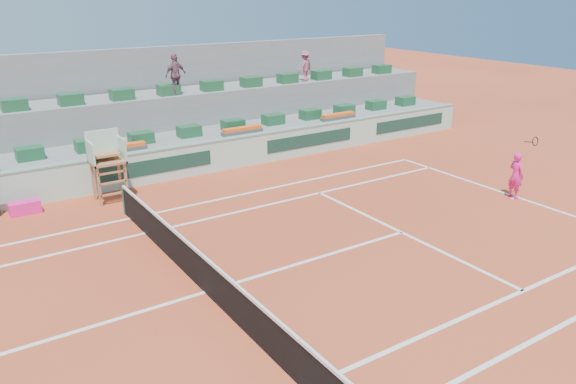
# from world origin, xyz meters

# --- Properties ---
(ground) EXTENTS (90.00, 90.00, 0.00)m
(ground) POSITION_xyz_m (0.00, 0.00, 0.00)
(ground) COLOR #AB3D21
(ground) RESTS_ON ground
(seating_tier_lower) EXTENTS (36.00, 4.00, 1.20)m
(seating_tier_lower) POSITION_xyz_m (0.00, 10.70, 0.60)
(seating_tier_lower) COLOR gray
(seating_tier_lower) RESTS_ON ground
(seating_tier_upper) EXTENTS (36.00, 2.40, 2.60)m
(seating_tier_upper) POSITION_xyz_m (0.00, 12.30, 1.30)
(seating_tier_upper) COLOR gray
(seating_tier_upper) RESTS_ON ground
(stadium_back_wall) EXTENTS (36.00, 0.40, 4.40)m
(stadium_back_wall) POSITION_xyz_m (0.00, 13.90, 2.20)
(stadium_back_wall) COLOR gray
(stadium_back_wall) RESTS_ON ground
(player_bag) EXTENTS (0.94, 0.42, 0.42)m
(player_bag) POSITION_xyz_m (-2.68, 7.72, 0.21)
(player_bag) COLOR #FF218E
(player_bag) RESTS_ON ground
(spectator_mid) EXTENTS (1.07, 0.65, 1.71)m
(spectator_mid) POSITION_xyz_m (4.27, 11.49, 3.45)
(spectator_mid) COLOR #79505D
(spectator_mid) RESTS_ON seating_tier_upper
(spectator_right) EXTENTS (1.07, 0.84, 1.46)m
(spectator_right) POSITION_xyz_m (10.97, 11.65, 3.33)
(spectator_right) COLOR #9D4E62
(spectator_right) RESTS_ON seating_tier_upper
(court_lines) EXTENTS (23.89, 11.09, 0.01)m
(court_lines) POSITION_xyz_m (0.00, 0.00, 0.01)
(court_lines) COLOR white
(court_lines) RESTS_ON ground
(tennis_net) EXTENTS (0.10, 11.97, 1.10)m
(tennis_net) POSITION_xyz_m (0.00, 0.00, 0.53)
(tennis_net) COLOR black
(tennis_net) RESTS_ON ground
(advertising_hoarding) EXTENTS (36.00, 0.34, 1.26)m
(advertising_hoarding) POSITION_xyz_m (0.02, 8.50, 0.63)
(advertising_hoarding) COLOR #A9D4BD
(advertising_hoarding) RESTS_ON ground
(umpire_chair) EXTENTS (1.10, 0.90, 2.40)m
(umpire_chair) POSITION_xyz_m (0.00, 7.50, 1.54)
(umpire_chair) COLOR #99613A
(umpire_chair) RESTS_ON ground
(seat_row_lower) EXTENTS (32.90, 0.60, 0.44)m
(seat_row_lower) POSITION_xyz_m (0.00, 9.80, 1.42)
(seat_row_lower) COLOR #1B532F
(seat_row_lower) RESTS_ON seating_tier_lower
(seat_row_upper) EXTENTS (32.90, 0.60, 0.44)m
(seat_row_upper) POSITION_xyz_m (0.00, 11.70, 2.82)
(seat_row_upper) COLOR #1B532F
(seat_row_upper) RESTS_ON seating_tier_upper
(flower_planters) EXTENTS (26.80, 0.36, 0.28)m
(flower_planters) POSITION_xyz_m (-1.50, 9.00, 1.33)
(flower_planters) COLOR #4D4D4D
(flower_planters) RESTS_ON seating_tier_lower
(tennis_player) EXTENTS (0.46, 0.88, 2.28)m
(tennis_player) POSITION_xyz_m (11.76, 0.08, 0.82)
(tennis_player) COLOR #FF218E
(tennis_player) RESTS_ON ground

